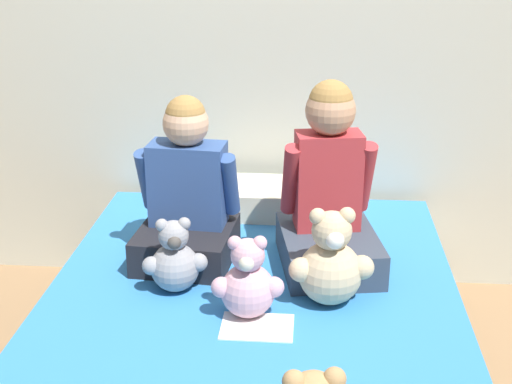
{
  "coord_description": "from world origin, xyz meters",
  "views": [
    {
      "loc": [
        0.18,
        -1.79,
        1.52
      ],
      "look_at": [
        0.0,
        0.34,
        0.68
      ],
      "focal_mm": 50.0,
      "sensor_mm": 36.0,
      "label": 1
    }
  ],
  "objects_px": {
    "child_on_left": "(187,197)",
    "child_on_right": "(329,196)",
    "bed": "(247,382)",
    "sign_card": "(257,327)",
    "teddy_bear_held_by_left_child": "(175,260)",
    "teddy_bear_held_by_right_child": "(331,264)",
    "teddy_bear_between_children": "(248,283)",
    "pillow_at_headboard": "(266,198)"
  },
  "relations": [
    {
      "from": "child_on_left",
      "to": "child_on_right",
      "type": "height_order",
      "value": "child_on_right"
    },
    {
      "from": "bed",
      "to": "child_on_right",
      "type": "height_order",
      "value": "child_on_right"
    },
    {
      "from": "sign_card",
      "to": "child_on_left",
      "type": "bearing_deg",
      "value": 122.07
    },
    {
      "from": "bed",
      "to": "child_on_right",
      "type": "relative_size",
      "value": 3.25
    },
    {
      "from": "bed",
      "to": "child_on_left",
      "type": "bearing_deg",
      "value": 119.76
    },
    {
      "from": "teddy_bear_held_by_left_child",
      "to": "sign_card",
      "type": "distance_m",
      "value": 0.36
    },
    {
      "from": "teddy_bear_held_by_right_child",
      "to": "teddy_bear_between_children",
      "type": "relative_size",
      "value": 1.21
    },
    {
      "from": "pillow_at_headboard",
      "to": "sign_card",
      "type": "height_order",
      "value": "pillow_at_headboard"
    },
    {
      "from": "pillow_at_headboard",
      "to": "teddy_bear_held_by_left_child",
      "type": "bearing_deg",
      "value": -110.13
    },
    {
      "from": "teddy_bear_held_by_right_child",
      "to": "sign_card",
      "type": "bearing_deg",
      "value": -150.84
    },
    {
      "from": "child_on_right",
      "to": "teddy_bear_between_children",
      "type": "bearing_deg",
      "value": -132.32
    },
    {
      "from": "child_on_left",
      "to": "pillow_at_headboard",
      "type": "distance_m",
      "value": 0.52
    },
    {
      "from": "bed",
      "to": "sign_card",
      "type": "distance_m",
      "value": 0.21
    },
    {
      "from": "child_on_left",
      "to": "child_on_right",
      "type": "relative_size",
      "value": 0.91
    },
    {
      "from": "child_on_right",
      "to": "pillow_at_headboard",
      "type": "distance_m",
      "value": 0.52
    },
    {
      "from": "bed",
      "to": "child_on_left",
      "type": "height_order",
      "value": "child_on_left"
    },
    {
      "from": "bed",
      "to": "child_on_left",
      "type": "distance_m",
      "value": 0.65
    },
    {
      "from": "teddy_bear_held_by_right_child",
      "to": "pillow_at_headboard",
      "type": "height_order",
      "value": "teddy_bear_held_by_right_child"
    },
    {
      "from": "teddy_bear_between_children",
      "to": "sign_card",
      "type": "bearing_deg",
      "value": -68.9
    },
    {
      "from": "pillow_at_headboard",
      "to": "sign_card",
      "type": "relative_size",
      "value": 2.54
    },
    {
      "from": "child_on_left",
      "to": "sign_card",
      "type": "height_order",
      "value": "child_on_left"
    },
    {
      "from": "teddy_bear_held_by_right_child",
      "to": "teddy_bear_held_by_left_child",
      "type": "bearing_deg",
      "value": 166.25
    },
    {
      "from": "teddy_bear_held_by_right_child",
      "to": "pillow_at_headboard",
      "type": "bearing_deg",
      "value": 99.62
    },
    {
      "from": "child_on_right",
      "to": "teddy_bear_held_by_right_child",
      "type": "relative_size",
      "value": 2.01
    },
    {
      "from": "bed",
      "to": "teddy_bear_held_by_right_child",
      "type": "xyz_separation_m",
      "value": [
        0.24,
        0.15,
        0.33
      ]
    },
    {
      "from": "child_on_right",
      "to": "teddy_bear_between_children",
      "type": "xyz_separation_m",
      "value": [
        -0.24,
        -0.37,
        -0.13
      ]
    },
    {
      "from": "teddy_bear_held_by_right_child",
      "to": "pillow_at_headboard",
      "type": "xyz_separation_m",
      "value": [
        -0.24,
        0.7,
        -0.08
      ]
    },
    {
      "from": "bed",
      "to": "teddy_bear_held_by_left_child",
      "type": "xyz_separation_m",
      "value": [
        -0.24,
        0.19,
        0.31
      ]
    },
    {
      "from": "teddy_bear_between_children",
      "to": "child_on_left",
      "type": "bearing_deg",
      "value": 117.69
    },
    {
      "from": "child_on_right",
      "to": "pillow_at_headboard",
      "type": "height_order",
      "value": "child_on_right"
    },
    {
      "from": "child_on_right",
      "to": "teddy_bear_held_by_left_child",
      "type": "distance_m",
      "value": 0.55
    },
    {
      "from": "teddy_bear_held_by_left_child",
      "to": "pillow_at_headboard",
      "type": "bearing_deg",
      "value": 56.1
    },
    {
      "from": "child_on_left",
      "to": "pillow_at_headboard",
      "type": "bearing_deg",
      "value": 65.53
    },
    {
      "from": "child_on_left",
      "to": "teddy_bear_held_by_right_child",
      "type": "relative_size",
      "value": 1.83
    },
    {
      "from": "sign_card",
      "to": "child_on_right",
      "type": "bearing_deg",
      "value": 65.28
    },
    {
      "from": "bed",
      "to": "sign_card",
      "type": "xyz_separation_m",
      "value": [
        0.03,
        -0.02,
        0.21
      ]
    },
    {
      "from": "child_on_right",
      "to": "teddy_bear_held_by_right_child",
      "type": "xyz_separation_m",
      "value": [
        0.01,
        -0.27,
        -0.11
      ]
    },
    {
      "from": "child_on_right",
      "to": "teddy_bear_held_by_right_child",
      "type": "distance_m",
      "value": 0.3
    },
    {
      "from": "child_on_left",
      "to": "teddy_bear_between_children",
      "type": "bearing_deg",
      "value": -52.1
    },
    {
      "from": "bed",
      "to": "teddy_bear_between_children",
      "type": "bearing_deg",
      "value": 90.76
    },
    {
      "from": "bed",
      "to": "pillow_at_headboard",
      "type": "relative_size",
      "value": 3.83
    },
    {
      "from": "teddy_bear_held_by_left_child",
      "to": "pillow_at_headboard",
      "type": "xyz_separation_m",
      "value": [
        0.24,
        0.66,
        -0.05
      ]
    }
  ]
}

